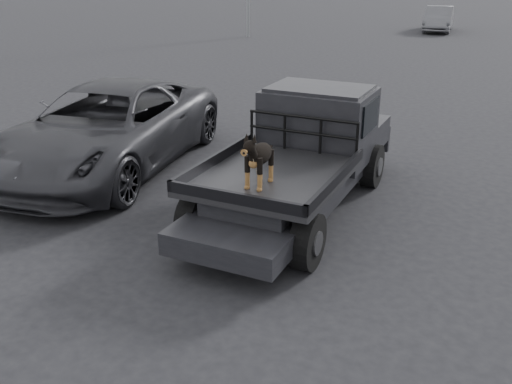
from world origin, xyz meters
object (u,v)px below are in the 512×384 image
at_px(dog, 259,159).
at_px(distant_car_a, 439,19).
at_px(parked_suv, 107,128).
at_px(flatbed_ute, 296,182).

bearing_deg(dog, distant_car_a, 93.93).
relative_size(parked_suv, distant_car_a, 1.41).
relative_size(dog, parked_suv, 0.13).
xyz_separation_m(dog, distant_car_a, (-1.88, 27.38, -0.63)).
bearing_deg(parked_suv, dog, -32.04).
height_order(dog, parked_suv, dog).
height_order(parked_suv, distant_car_a, parked_suv).
height_order(flatbed_ute, dog, dog).
bearing_deg(flatbed_ute, dog, -89.53).
xyz_separation_m(flatbed_ute, dog, (0.01, -1.41, 0.83)).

